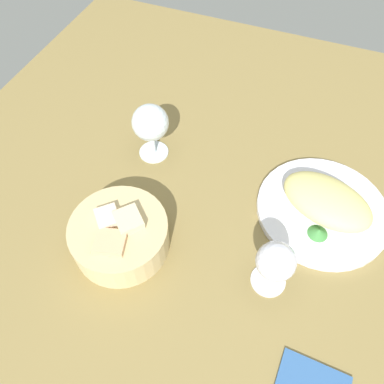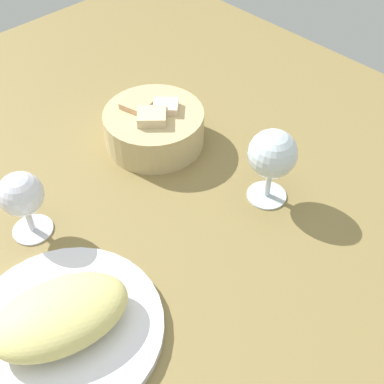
{
  "view_description": "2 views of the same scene",
  "coord_description": "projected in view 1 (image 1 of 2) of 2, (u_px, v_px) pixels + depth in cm",
  "views": [
    {
      "loc": [
        -6.36,
        39.74,
        65.69
      ],
      "look_at": [
        9.14,
        0.09,
        5.86
      ],
      "focal_mm": 35.36,
      "sensor_mm": 36.0,
      "label": 1
    },
    {
      "loc": [
        -27.96,
        -45.69,
        62.54
      ],
      "look_at": [
        11.39,
        -4.89,
        4.57
      ],
      "focal_mm": 48.15,
      "sensor_mm": 36.0,
      "label": 2
    }
  ],
  "objects": [
    {
      "name": "wine_glass_near",
      "position": [
        151.0,
        124.0,
        0.8
      ],
      "size": [
        7.92,
        7.92,
        13.43
      ],
      "color": "silver",
      "rests_on": "ground_plane"
    },
    {
      "name": "wine_glass_far",
      "position": [
        275.0,
        263.0,
        0.63
      ],
      "size": [
        6.83,
        6.83,
        11.67
      ],
      "color": "silver",
      "rests_on": "ground_plane"
    },
    {
      "name": "lettuce_garnish",
      "position": [
        318.0,
        232.0,
        0.73
      ],
      "size": [
        3.96,
        3.96,
        1.41
      ],
      "primitive_type": "cone",
      "color": "#3A7D39",
      "rests_on": "plate"
    },
    {
      "name": "ground_plane",
      "position": [
        234.0,
        224.0,
        0.77
      ],
      "size": [
        140.0,
        140.0,
        2.0
      ],
      "primitive_type": "cube",
      "color": "olive"
    },
    {
      "name": "bread_basket",
      "position": [
        120.0,
        235.0,
        0.7
      ],
      "size": [
        18.25,
        18.25,
        8.45
      ],
      "color": "tan",
      "rests_on": "ground_plane"
    },
    {
      "name": "plate",
      "position": [
        322.0,
        210.0,
        0.77
      ],
      "size": [
        26.59,
        26.59,
        1.4
      ],
      "primitive_type": "cylinder",
      "color": "white",
      "rests_on": "ground_plane"
    },
    {
      "name": "folded_napkin",
      "position": [
        313.0,
        384.0,
        0.59
      ],
      "size": [
        11.3,
        7.48,
        0.8
      ],
      "primitive_type": "cube",
      "rotation": [
        0.0,
        0.0,
        3.1
      ],
      "color": "#305A94",
      "rests_on": "ground_plane"
    },
    {
      "name": "omelette",
      "position": [
        327.0,
        201.0,
        0.74
      ],
      "size": [
        20.72,
        16.08,
        5.4
      ],
      "primitive_type": "ellipsoid",
      "rotation": [
        0.0,
        0.0,
        -0.29
      ],
      "color": "#DDD27C",
      "rests_on": "plate"
    }
  ]
}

